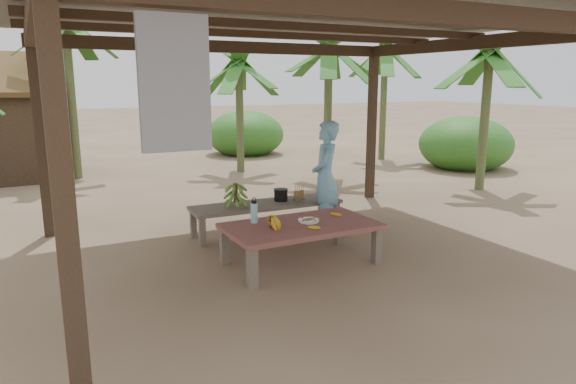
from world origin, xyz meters
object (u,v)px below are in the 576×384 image
work_table (301,229)px  bench (267,207)px  woman (325,177)px  cooking_pot (281,195)px  ripe_banana_bunch (270,222)px  plate (309,221)px  water_flask (254,212)px

work_table → bench: 1.37m
bench → woman: size_ratio=1.36×
bench → cooking_pot: cooking_pot is taller
ripe_banana_bunch → plate: (0.53, 0.02, -0.06)m
plate → cooking_pot: cooking_pot is taller
cooking_pot → work_table: bearing=-106.8°
work_table → ripe_banana_bunch: ripe_banana_bunch is taller
work_table → cooking_pot: cooking_pot is taller
bench → plate: (-0.05, -1.34, 0.12)m
woman → water_flask: bearing=-28.2°
ripe_banana_bunch → water_flask: water_flask is taller
woman → ripe_banana_bunch: bearing=-18.4°
plate → cooking_pot: size_ratio=1.28×
plate → woman: 1.36m
work_table → water_flask: bearing=147.2°
water_flask → woman: size_ratio=0.19×
bench → woman: woman is taller
cooking_pot → woman: 0.71m
plate → woman: (0.84, 1.02, 0.30)m
cooking_pot → plate: bearing=-102.3°
plate → woman: woman is taller
work_table → cooking_pot: size_ratio=9.08×
bench → cooking_pot: (0.25, 0.03, 0.14)m
plate → cooking_pot: bearing=77.7°
work_table → woman: woman is taller
bench → cooking_pot: 0.28m
bench → cooking_pot: bearing=9.8°
work_table → woman: (0.97, 1.05, 0.38)m
bench → work_table: bearing=-95.5°
plate → work_table: bearing=-167.8°
water_flask → cooking_pot: water_flask is taller
work_table → water_flask: 0.60m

